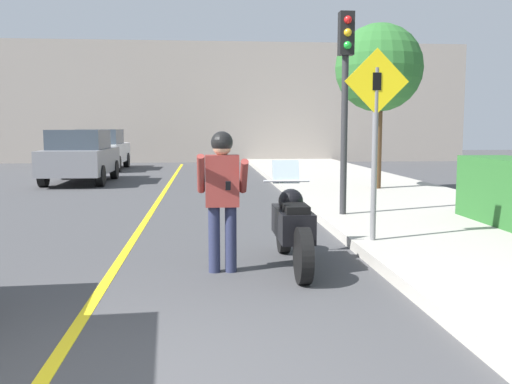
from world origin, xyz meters
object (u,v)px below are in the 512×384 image
crossing_sign (375,126)px  traffic_light (345,75)px  person_biker (222,187)px  parked_car_grey (81,156)px  motorcycle (292,226)px  parked_car_white (102,149)px  street_tree (379,69)px

crossing_sign → traffic_light: (0.16, 2.44, 0.93)m
person_biker → parked_car_grey: person_biker is taller
motorcycle → traffic_light: (1.44, 3.24, 2.18)m
crossing_sign → parked_car_white: 17.82m
traffic_light → person_biker: bearing=-123.9°
motorcycle → crossing_sign: size_ratio=0.85×
person_biker → parked_car_grey: size_ratio=0.40×
traffic_light → parked_car_grey: traffic_light is taller
person_biker → parked_car_white: bearing=104.5°
crossing_sign → street_tree: (2.13, 6.84, 1.50)m
person_biker → traffic_light: 4.49m
motorcycle → street_tree: 8.81m
traffic_light → parked_car_white: bearing=116.0°
person_biker → traffic_light: bearing=56.1°
motorcycle → parked_car_grey: 12.54m
person_biker → parked_car_white: 18.09m
person_biker → parked_car_grey: bearing=109.5°
parked_car_white → traffic_light: bearing=-64.0°
motorcycle → parked_car_white: bearing=107.4°
person_biker → crossing_sign: bearing=25.3°
motorcycle → crossing_sign: crossing_sign is taller
street_tree → parked_car_grey: 9.58m
motorcycle → traffic_light: 4.16m
person_biker → motorcycle: bearing=14.3°
motorcycle → traffic_light: traffic_light is taller
street_tree → parked_car_grey: size_ratio=1.01×
street_tree → motorcycle: bearing=-114.0°
street_tree → parked_car_white: street_tree is taller
crossing_sign → street_tree: street_tree is taller
crossing_sign → parked_car_grey: bearing=120.6°
traffic_light → parked_car_grey: bearing=128.2°
street_tree → traffic_light: bearing=-114.0°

